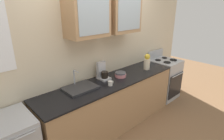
{
  "coord_description": "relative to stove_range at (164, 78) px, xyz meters",
  "views": [
    {
      "loc": [
        -1.91,
        -2.03,
        2.09
      ],
      "look_at": [
        -0.0,
        0.0,
        1.07
      ],
      "focal_mm": 29.52,
      "sensor_mm": 36.0,
      "label": 1
    }
  ],
  "objects": [
    {
      "name": "ground_plane",
      "position": [
        -1.64,
        0.0,
        -0.45
      ],
      "size": [
        10.0,
        10.0,
        0.0
      ],
      "primitive_type": "plane",
      "color": "brown"
    },
    {
      "name": "back_wall_unit",
      "position": [
        -1.64,
        0.32,
        1.01
      ],
      "size": [
        4.85,
        0.45,
        2.66
      ],
      "color": "beige",
      "rests_on": "ground_plane"
    },
    {
      "name": "counter",
      "position": [
        -1.64,
        0.0,
        -0.01
      ],
      "size": [
        2.6,
        0.64,
        0.89
      ],
      "color": "#A87F56",
      "rests_on": "ground_plane"
    },
    {
      "name": "stove_range",
      "position": [
        0.0,
        0.0,
        0.0
      ],
      "size": [
        0.58,
        0.64,
        1.07
      ],
      "color": "#ADAFB5",
      "rests_on": "ground_plane"
    },
    {
      "name": "sink_faucet",
      "position": [
        -2.2,
        0.1,
        0.46
      ],
      "size": [
        0.47,
        0.36,
        0.26
      ],
      "color": "#2D2D30",
      "rests_on": "counter"
    },
    {
      "name": "bowl_stack",
      "position": [
        -1.42,
        0.02,
        0.48
      ],
      "size": [
        0.19,
        0.19,
        0.08
      ],
      "color": "#D87F84",
      "rests_on": "counter"
    },
    {
      "name": "vase",
      "position": [
        -0.78,
        -0.06,
        0.58
      ],
      "size": [
        0.12,
        0.12,
        0.3
      ],
      "color": "beige",
      "rests_on": "counter"
    },
    {
      "name": "cup_near_sink",
      "position": [
        -1.79,
        -0.13,
        0.47
      ],
      "size": [
        0.1,
        0.07,
        0.08
      ],
      "color": "silver",
      "rests_on": "counter"
    },
    {
      "name": "coffee_maker",
      "position": [
        -1.7,
        0.16,
        0.54
      ],
      "size": [
        0.17,
        0.2,
        0.29
      ],
      "color": "#B7B7BC",
      "rests_on": "counter"
    }
  ]
}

